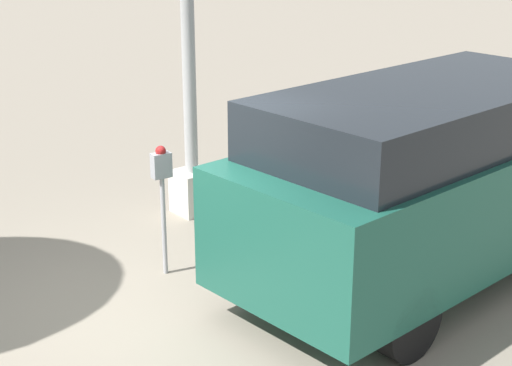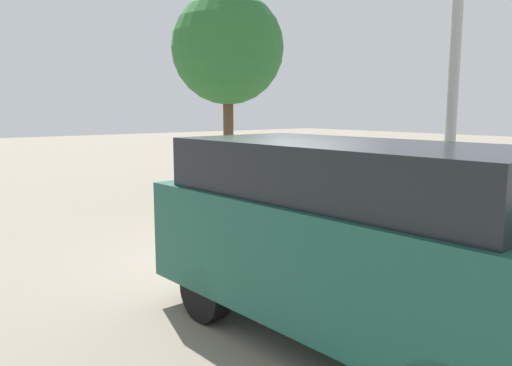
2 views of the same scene
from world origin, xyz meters
name	(u,v)px [view 1 (image 1 of 2)]	position (x,y,z in m)	size (l,w,h in m)	color
ground_plane	(136,311)	(0.00, 0.00, 0.00)	(80.00, 80.00, 0.00)	gray
parking_meter_near	(162,181)	(0.68, 0.51, 1.05)	(0.21, 0.13, 1.42)	#9E9EA3
parking_meter_far	(453,95)	(5.71, 0.67, 1.16)	(0.21, 0.13, 1.58)	#9E9EA3
lamp_post	(188,44)	(1.94, 1.78, 2.15)	(0.44, 0.44, 6.30)	beige
parked_van	(432,175)	(2.75, -1.30, 1.13)	(4.79, 2.13, 2.07)	#195142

